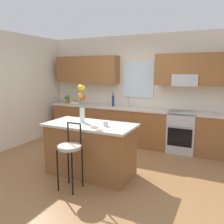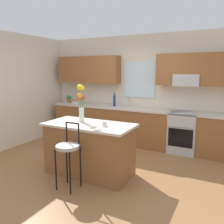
# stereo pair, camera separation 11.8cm
# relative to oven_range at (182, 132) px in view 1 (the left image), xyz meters

# --- Properties ---
(ground_plane) EXTENTS (14.00, 14.00, 0.00)m
(ground_plane) POSITION_rel_oven_range_xyz_m (-1.19, -1.68, -0.46)
(ground_plane) COLOR olive
(wall_left) EXTENTS (0.12, 4.60, 2.70)m
(wall_left) POSITION_rel_oven_range_xyz_m (-3.75, -1.38, 0.89)
(wall_left) COLOR beige
(wall_left) RESTS_ON ground
(back_wall_assembly) EXTENTS (5.60, 0.50, 2.70)m
(back_wall_assembly) POSITION_rel_oven_range_xyz_m (-1.17, 0.31, 1.05)
(back_wall_assembly) COLOR beige
(back_wall_assembly) RESTS_ON ground
(counter_run) EXTENTS (4.56, 0.64, 0.92)m
(counter_run) POSITION_rel_oven_range_xyz_m (-1.19, 0.02, 0.01)
(counter_run) COLOR brown
(counter_run) RESTS_ON ground
(sink_faucet) EXTENTS (0.02, 0.13, 0.23)m
(sink_faucet) POSITION_rel_oven_range_xyz_m (-1.39, 0.17, 0.60)
(sink_faucet) COLOR #B7BABC
(sink_faucet) RESTS_ON counter_run
(oven_range) EXTENTS (0.60, 0.64, 0.92)m
(oven_range) POSITION_rel_oven_range_xyz_m (0.00, 0.00, 0.00)
(oven_range) COLOR #B7BABC
(oven_range) RESTS_ON ground
(kitchen_island) EXTENTS (1.57, 0.78, 0.92)m
(kitchen_island) POSITION_rel_oven_range_xyz_m (-1.26, -1.93, 0.00)
(kitchen_island) COLOR brown
(kitchen_island) RESTS_ON ground
(bar_stool_near) EXTENTS (0.36, 0.36, 1.04)m
(bar_stool_near) POSITION_rel_oven_range_xyz_m (-1.26, -2.53, 0.18)
(bar_stool_near) COLOR black
(bar_stool_near) RESTS_ON ground
(flower_vase) EXTENTS (0.14, 0.18, 0.67)m
(flower_vase) POSITION_rel_oven_range_xyz_m (-1.45, -1.87, 0.85)
(flower_vase) COLOR silver
(flower_vase) RESTS_ON kitchen_island
(mug_ceramic) EXTENTS (0.08, 0.08, 0.09)m
(mug_ceramic) POSITION_rel_oven_range_xyz_m (-0.93, -1.97, 0.51)
(mug_ceramic) COLOR silver
(mug_ceramic) RESTS_ON kitchen_island
(fruit_bowl_oranges) EXTENTS (0.24, 0.24, 0.13)m
(fruit_bowl_oranges) POSITION_rel_oven_range_xyz_m (-2.95, 0.02, 0.50)
(fruit_bowl_oranges) COLOR silver
(fruit_bowl_oranges) RESTS_ON counter_run
(bottle_olive_oil) EXTENTS (0.06, 0.06, 0.36)m
(bottle_olive_oil) POSITION_rel_oven_range_xyz_m (-1.75, 0.02, 0.61)
(bottle_olive_oil) COLOR navy
(bottle_olive_oil) RESTS_ON counter_run
(potted_plant_small) EXTENTS (0.18, 0.12, 0.22)m
(potted_plant_small) POSITION_rel_oven_range_xyz_m (-3.20, 0.02, 0.58)
(potted_plant_small) COLOR #9E5B3D
(potted_plant_small) RESTS_ON counter_run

